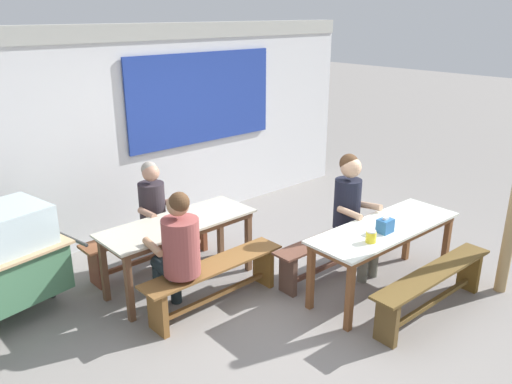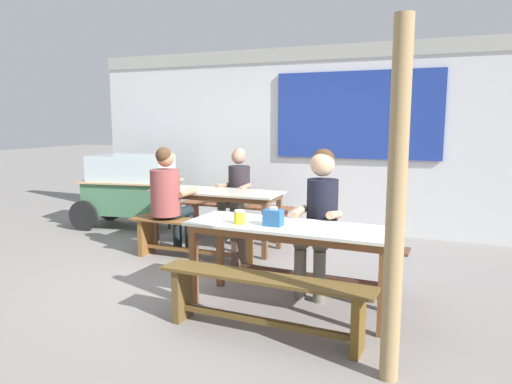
{
  "view_description": "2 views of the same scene",
  "coord_description": "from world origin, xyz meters",
  "px_view_note": "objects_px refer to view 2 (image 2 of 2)",
  "views": [
    {
      "loc": [
        -3.26,
        -3.13,
        2.78
      ],
      "look_at": [
        0.16,
        0.7,
        0.95
      ],
      "focal_mm": 35.77,
      "sensor_mm": 36.0,
      "label": 1
    },
    {
      "loc": [
        2.11,
        -4.23,
        1.61
      ],
      "look_at": [
        0.1,
        0.55,
        0.82
      ],
      "focal_mm": 33.6,
      "sensor_mm": 36.0,
      "label": 2
    }
  ],
  "objects_px": {
    "bench_far_front": "(194,235)",
    "wooden_support_post": "(396,206)",
    "bench_far_back": "(236,215)",
    "person_left_back_turned": "(169,194)",
    "person_right_near_table": "(320,211)",
    "person_center_facing": "(237,188)",
    "dining_table_near": "(291,234)",
    "tissue_box": "(273,217)",
    "bench_near_back": "(311,256)",
    "condiment_jar": "(240,217)",
    "dining_table_far": "(216,197)",
    "bench_near_front": "(263,296)",
    "food_cart": "(131,186)"
  },
  "relations": [
    {
      "from": "bench_near_front",
      "to": "person_right_near_table",
      "type": "height_order",
      "value": "person_right_near_table"
    },
    {
      "from": "bench_near_front",
      "to": "person_right_near_table",
      "type": "relative_size",
      "value": 1.24
    },
    {
      "from": "person_left_back_turned",
      "to": "bench_far_front",
      "type": "bearing_deg",
      "value": -8.76
    },
    {
      "from": "dining_table_near",
      "to": "condiment_jar",
      "type": "bearing_deg",
      "value": -163.63
    },
    {
      "from": "bench_near_front",
      "to": "dining_table_far",
      "type": "bearing_deg",
      "value": 125.24
    },
    {
      "from": "bench_far_front",
      "to": "tissue_box",
      "type": "xyz_separation_m",
      "value": [
        1.35,
        -0.99,
        0.5
      ]
    },
    {
      "from": "bench_far_front",
      "to": "wooden_support_post",
      "type": "height_order",
      "value": "wooden_support_post"
    },
    {
      "from": "dining_table_near",
      "to": "tissue_box",
      "type": "distance_m",
      "value": 0.21
    },
    {
      "from": "person_right_near_table",
      "to": "condiment_jar",
      "type": "relative_size",
      "value": 11.43
    },
    {
      "from": "bench_far_back",
      "to": "bench_near_back",
      "type": "distance_m",
      "value": 2.13
    },
    {
      "from": "bench_far_front",
      "to": "bench_near_front",
      "type": "relative_size",
      "value": 0.93
    },
    {
      "from": "person_right_near_table",
      "to": "tissue_box",
      "type": "bearing_deg",
      "value": -112.09
    },
    {
      "from": "person_left_back_turned",
      "to": "condiment_jar",
      "type": "distance_m",
      "value": 1.8
    },
    {
      "from": "dining_table_far",
      "to": "bench_far_back",
      "type": "relative_size",
      "value": 1.03
    },
    {
      "from": "person_left_back_turned",
      "to": "condiment_jar",
      "type": "xyz_separation_m",
      "value": [
        1.42,
        -1.09,
        0.05
      ]
    },
    {
      "from": "condiment_jar",
      "to": "bench_far_back",
      "type": "bearing_deg",
      "value": 115.98
    },
    {
      "from": "food_cart",
      "to": "bench_near_front",
      "type": "bearing_deg",
      "value": -39.48
    },
    {
      "from": "bench_far_front",
      "to": "person_left_back_turned",
      "type": "distance_m",
      "value": 0.57
    },
    {
      "from": "dining_table_near",
      "to": "bench_far_back",
      "type": "bearing_deg",
      "value": 125.65
    },
    {
      "from": "dining_table_near",
      "to": "person_left_back_turned",
      "type": "relative_size",
      "value": 1.39
    },
    {
      "from": "bench_far_back",
      "to": "person_left_back_turned",
      "type": "bearing_deg",
      "value": -107.33
    },
    {
      "from": "condiment_jar",
      "to": "person_right_near_table",
      "type": "bearing_deg",
      "value": 50.17
    },
    {
      "from": "bench_far_back",
      "to": "wooden_support_post",
      "type": "height_order",
      "value": "wooden_support_post"
    },
    {
      "from": "dining_table_near",
      "to": "bench_near_front",
      "type": "xyz_separation_m",
      "value": [
        -0.01,
        -0.58,
        -0.35
      ]
    },
    {
      "from": "bench_near_back",
      "to": "bench_far_front",
      "type": "bearing_deg",
      "value": 167.54
    },
    {
      "from": "tissue_box",
      "to": "condiment_jar",
      "type": "bearing_deg",
      "value": -171.17
    },
    {
      "from": "bench_near_front",
      "to": "person_center_facing",
      "type": "height_order",
      "value": "person_center_facing"
    },
    {
      "from": "bench_near_back",
      "to": "condiment_jar",
      "type": "xyz_separation_m",
      "value": [
        -0.43,
        -0.71,
        0.48
      ]
    },
    {
      "from": "dining_table_far",
      "to": "wooden_support_post",
      "type": "bearing_deg",
      "value": -44.01
    },
    {
      "from": "person_right_near_table",
      "to": "wooden_support_post",
      "type": "distance_m",
      "value": 1.62
    },
    {
      "from": "wooden_support_post",
      "to": "bench_far_front",
      "type": "bearing_deg",
      "value": 143.96
    },
    {
      "from": "bench_near_front",
      "to": "condiment_jar",
      "type": "height_order",
      "value": "condiment_jar"
    },
    {
      "from": "person_left_back_turned",
      "to": "person_right_near_table",
      "type": "distance_m",
      "value": 2.01
    },
    {
      "from": "bench_far_front",
      "to": "bench_near_back",
      "type": "bearing_deg",
      "value": -12.46
    },
    {
      "from": "bench_near_back",
      "to": "bench_near_front",
      "type": "relative_size",
      "value": 1.09
    },
    {
      "from": "bench_near_back",
      "to": "condiment_jar",
      "type": "bearing_deg",
      "value": -121.5
    },
    {
      "from": "person_right_near_table",
      "to": "person_center_facing",
      "type": "bearing_deg",
      "value": 136.27
    },
    {
      "from": "bench_near_back",
      "to": "wooden_support_post",
      "type": "distance_m",
      "value": 1.88
    },
    {
      "from": "person_center_facing",
      "to": "person_right_near_table",
      "type": "distance_m",
      "value": 2.15
    },
    {
      "from": "dining_table_far",
      "to": "dining_table_near",
      "type": "height_order",
      "value": "same"
    },
    {
      "from": "bench_near_front",
      "to": "tissue_box",
      "type": "relative_size",
      "value": 10.43
    },
    {
      "from": "dining_table_far",
      "to": "dining_table_near",
      "type": "xyz_separation_m",
      "value": [
        1.49,
        -1.5,
        0.0
      ]
    },
    {
      "from": "person_left_back_turned",
      "to": "bench_far_back",
      "type": "bearing_deg",
      "value": 72.67
    },
    {
      "from": "bench_far_front",
      "to": "wooden_support_post",
      "type": "xyz_separation_m",
      "value": [
        2.42,
        -1.76,
        0.8
      ]
    },
    {
      "from": "dining_table_near",
      "to": "bench_far_back",
      "type": "height_order",
      "value": "dining_table_near"
    },
    {
      "from": "bench_near_back",
      "to": "dining_table_near",
      "type": "bearing_deg",
      "value": -91.42
    },
    {
      "from": "dining_table_far",
      "to": "condiment_jar",
      "type": "distance_m",
      "value": 1.95
    },
    {
      "from": "bench_far_front",
      "to": "wooden_support_post",
      "type": "relative_size",
      "value": 0.71
    },
    {
      "from": "bench_far_front",
      "to": "food_cart",
      "type": "distance_m",
      "value": 2.1
    },
    {
      "from": "person_center_facing",
      "to": "dining_table_near",
      "type": "bearing_deg",
      "value": -54.16
    }
  ]
}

